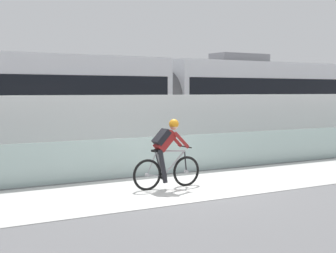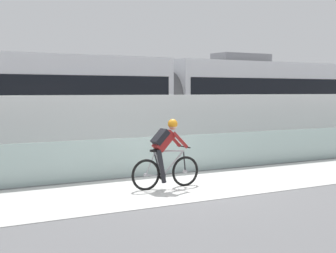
{
  "view_description": "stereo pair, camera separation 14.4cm",
  "coord_description": "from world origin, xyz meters",
  "views": [
    {
      "loc": [
        -6.17,
        -10.03,
        2.25
      ],
      "look_at": [
        1.11,
        2.35,
        1.25
      ],
      "focal_mm": 54.21,
      "sensor_mm": 36.0,
      "label": 1
    },
    {
      "loc": [
        -6.05,
        -10.11,
        2.25
      ],
      "look_at": [
        1.11,
        2.35,
        1.25
      ],
      "focal_mm": 54.21,
      "sensor_mm": 36.0,
      "label": 2
    }
  ],
  "objects": [
    {
      "name": "tram_rail_far",
      "position": [
        0.0,
        7.57,
        0.0
      ],
      "size": [
        32.0,
        0.08,
        0.01
      ],
      "primitive_type": "cube",
      "color": "#595654",
      "rests_on": "ground"
    },
    {
      "name": "cyclist_on_bike",
      "position": [
        -0.3,
        -0.0,
        0.8
      ],
      "size": [
        1.77,
        0.58,
        1.61
      ],
      "color": "black",
      "rests_on": "ground"
    },
    {
      "name": "concrete_barrier_wall",
      "position": [
        0.0,
        3.65,
        1.07
      ],
      "size": [
        32.0,
        0.36,
        2.14
      ],
      "primitive_type": "cube",
      "color": "white",
      "rests_on": "ground"
    },
    {
      "name": "glass_parapet",
      "position": [
        0.0,
        1.85,
        0.52
      ],
      "size": [
        32.0,
        0.05,
        1.03
      ],
      "primitive_type": "cube",
      "color": "#ADC6C1",
      "rests_on": "ground"
    },
    {
      "name": "ground_plane",
      "position": [
        0.0,
        0.0,
        0.0
      ],
      "size": [
        200.0,
        200.0,
        0.0
      ],
      "primitive_type": "plane",
      "color": "slate"
    },
    {
      "name": "bike_path_deck",
      "position": [
        0.0,
        0.0,
        0.01
      ],
      "size": [
        32.0,
        3.2,
        0.01
      ],
      "primitive_type": "cube",
      "color": "silver",
      "rests_on": "ground"
    },
    {
      "name": "tram",
      "position": [
        3.45,
        6.85,
        1.89
      ],
      "size": [
        22.56,
        2.54,
        3.81
      ],
      "color": "silver",
      "rests_on": "ground"
    },
    {
      "name": "tram_rail_near",
      "position": [
        0.0,
        6.13,
        0.0
      ],
      "size": [
        32.0,
        0.08,
        0.01
      ],
      "primitive_type": "cube",
      "color": "#595654",
      "rests_on": "ground"
    }
  ]
}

